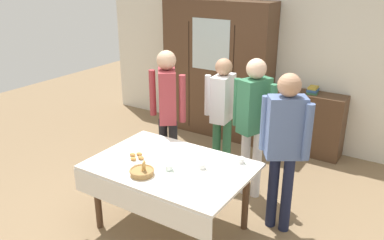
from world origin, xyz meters
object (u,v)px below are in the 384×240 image
book_stack (313,90)px  person_behind_table_left (254,115)px  wall_cabinet (217,70)px  tea_cup_mid_right (202,167)px  tea_cup_near_right (169,168)px  person_behind_table_right (167,105)px  pastry_plate (137,158)px  person_by_cabinet (223,107)px  bread_basket (142,172)px  person_near_right_end (285,139)px  tea_cup_center (241,161)px  spoon_far_left (184,157)px  dining_table (169,175)px  spoon_front_edge (140,145)px  bookshelf_low (309,123)px

book_stack → person_behind_table_left: bearing=-98.1°
wall_cabinet → tea_cup_mid_right: (1.21, -2.47, -0.30)m
tea_cup_near_right → person_behind_table_right: bearing=126.4°
wall_cabinet → pastry_plate: (0.53, -2.64, -0.31)m
pastry_plate → person_behind_table_right: bearing=104.8°
person_by_cabinet → wall_cabinet: bearing=122.0°
bread_basket → person_near_right_end: (1.05, 0.93, 0.25)m
tea_cup_center → spoon_far_left: bearing=-160.6°
bread_basket → pastry_plate: 0.35m
pastry_plate → person_by_cabinet: (0.24, 1.40, 0.19)m
tea_cup_center → person_behind_table_left: person_behind_table_left is taller
spoon_far_left → person_behind_table_right: 0.90m
dining_table → tea_cup_mid_right: size_ratio=12.24×
person_by_cabinet → tea_cup_mid_right: bearing=-70.3°
spoon_front_edge → person_behind_table_right: 0.67m
tea_cup_near_right → spoon_far_left: tea_cup_near_right is taller
spoon_far_left → spoon_front_edge: same height
bookshelf_low → book_stack: book_stack is taller
bread_basket → person_near_right_end: 1.42m
pastry_plate → person_behind_table_left: size_ratio=0.17×
tea_cup_center → bread_basket: bread_basket is taller
wall_cabinet → bookshelf_low: 1.65m
wall_cabinet → spoon_far_left: 2.54m
bread_basket → spoon_far_left: size_ratio=2.02×
wall_cabinet → book_stack: 1.53m
tea_cup_near_right → tea_cup_mid_right: (0.25, 0.20, 0.00)m
pastry_plate → person_by_cabinet: bearing=80.1°
bookshelf_low → spoon_far_left: (-0.60, -2.40, 0.29)m
person_behind_table_left → tea_cup_mid_right: bearing=-95.5°
tea_cup_near_right → person_near_right_end: (0.88, 0.72, 0.26)m
pastry_plate → person_behind_table_right: size_ratio=0.16×
spoon_front_edge → person_near_right_end: 1.57m
tea_cup_near_right → person_near_right_end: size_ratio=0.08×
spoon_far_left → wall_cabinet: bearing=111.6°
bread_basket → person_behind_table_right: (-0.49, 1.11, 0.26)m
bookshelf_low → book_stack: 0.51m
wall_cabinet → spoon_front_edge: bearing=-81.4°
tea_cup_mid_right → person_by_cabinet: person_by_cabinet is taller
dining_table → person_behind_table_left: (0.41, 1.10, 0.38)m
dining_table → bread_basket: bread_basket is taller
wall_cabinet → bread_basket: size_ratio=8.96×
book_stack → bread_basket: (-0.73, -2.93, -0.19)m
bookshelf_low → person_behind_table_right: size_ratio=0.57×
person_behind_table_right → person_near_right_end: bearing=-6.4°
spoon_front_edge → person_behind_table_left: 1.32m
tea_cup_mid_right → book_stack: bearing=82.9°
wall_cabinet → tea_cup_center: 2.63m
tea_cup_mid_right → person_by_cabinet: size_ratio=0.08×
bookshelf_low → bread_basket: bookshelf_low is taller
pastry_plate → spoon_far_left: size_ratio=2.35×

